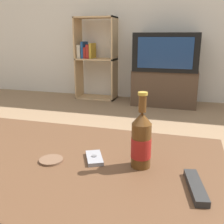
{
  "coord_description": "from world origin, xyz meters",
  "views": [
    {
      "loc": [
        0.43,
        -0.81,
        0.9
      ],
      "look_at": [
        0.1,
        0.32,
        0.55
      ],
      "focal_mm": 42.0,
      "sensor_mm": 36.0,
      "label": 1
    }
  ],
  "objects_px": {
    "tv_stand": "(165,87)",
    "bookshelf": "(94,57)",
    "beer_bottle": "(141,141)",
    "cell_phone": "(94,158)",
    "remote_control": "(196,187)",
    "television": "(167,52)"
  },
  "relations": [
    {
      "from": "tv_stand",
      "to": "bookshelf",
      "type": "height_order",
      "value": "bookshelf"
    },
    {
      "from": "beer_bottle",
      "to": "cell_phone",
      "type": "height_order",
      "value": "beer_bottle"
    },
    {
      "from": "beer_bottle",
      "to": "cell_phone",
      "type": "xyz_separation_m",
      "value": [
        -0.17,
        0.0,
        -0.09
      ]
    },
    {
      "from": "beer_bottle",
      "to": "cell_phone",
      "type": "distance_m",
      "value": 0.2
    },
    {
      "from": "bookshelf",
      "to": "remote_control",
      "type": "bearing_deg",
      "value": -64.55
    },
    {
      "from": "tv_stand",
      "to": "beer_bottle",
      "type": "xyz_separation_m",
      "value": [
        0.15,
        -2.7,
        0.32
      ]
    },
    {
      "from": "beer_bottle",
      "to": "remote_control",
      "type": "relative_size",
      "value": 1.45
    },
    {
      "from": "television",
      "to": "beer_bottle",
      "type": "height_order",
      "value": "television"
    },
    {
      "from": "bookshelf",
      "to": "tv_stand",
      "type": "bearing_deg",
      "value": -4.98
    },
    {
      "from": "cell_phone",
      "to": "remote_control",
      "type": "relative_size",
      "value": 0.68
    },
    {
      "from": "bookshelf",
      "to": "cell_phone",
      "type": "bearing_deg",
      "value": -69.97
    },
    {
      "from": "tv_stand",
      "to": "beer_bottle",
      "type": "height_order",
      "value": "beer_bottle"
    },
    {
      "from": "cell_phone",
      "to": "remote_control",
      "type": "bearing_deg",
      "value": -42.24
    },
    {
      "from": "cell_phone",
      "to": "television",
      "type": "bearing_deg",
      "value": 63.0
    },
    {
      "from": "tv_stand",
      "to": "television",
      "type": "bearing_deg",
      "value": -90.0
    },
    {
      "from": "bookshelf",
      "to": "cell_phone",
      "type": "xyz_separation_m",
      "value": [
        1.02,
        -2.79,
        -0.14
      ]
    },
    {
      "from": "tv_stand",
      "to": "cell_phone",
      "type": "relative_size",
      "value": 6.68
    },
    {
      "from": "bookshelf",
      "to": "cell_phone",
      "type": "distance_m",
      "value": 2.97
    },
    {
      "from": "bookshelf",
      "to": "cell_phone",
      "type": "height_order",
      "value": "bookshelf"
    },
    {
      "from": "television",
      "to": "beer_bottle",
      "type": "xyz_separation_m",
      "value": [
        0.15,
        -2.69,
        -0.15
      ]
    },
    {
      "from": "tv_stand",
      "to": "bookshelf",
      "type": "distance_m",
      "value": 1.11
    },
    {
      "from": "television",
      "to": "remote_control",
      "type": "bearing_deg",
      "value": -83.14
    }
  ]
}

